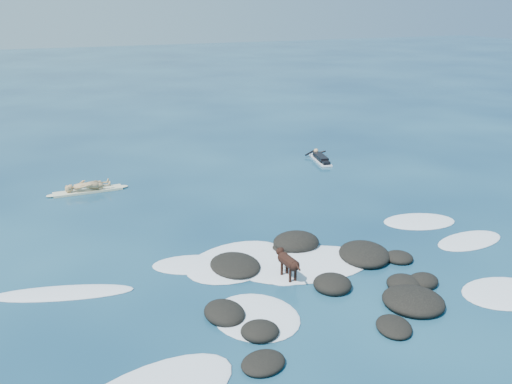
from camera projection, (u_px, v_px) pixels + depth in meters
name	position (u px, v px, depth m)	size (l,w,h in m)	color
ground	(295.00, 270.00, 15.45)	(160.00, 160.00, 0.00)	#0A2642
reef_rocks	(331.00, 276.00, 14.87)	(6.60, 6.13, 0.57)	black
breaking_foam	(289.00, 281.00, 14.78)	(14.74, 7.87, 0.12)	white
standing_surfer_rig	(86.00, 175.00, 21.42)	(3.05, 0.61, 1.74)	beige
paddling_surfer_rig	(320.00, 158.00, 25.74)	(1.13, 2.29, 0.40)	white
dog	(287.00, 261.00, 14.79)	(0.36, 1.20, 0.76)	black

